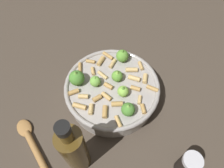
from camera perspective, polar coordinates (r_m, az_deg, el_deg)
ground_plane at (r=0.60m, az=0.00°, el=-3.55°), size 2.40×2.40×0.00m
cooking_pan at (r=0.57m, az=-0.08°, el=-1.66°), size 0.25×0.25×0.11m
pepper_shaker at (r=0.52m, az=19.92°, el=-20.03°), size 0.04×0.04×0.09m
olive_oil_bottle at (r=0.46m, az=-10.26°, el=-17.31°), size 0.05×0.05×0.22m
wooden_spoon at (r=0.57m, az=-20.01°, el=-16.96°), size 0.22×0.11×0.02m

